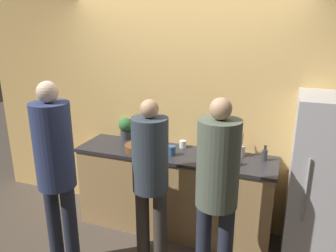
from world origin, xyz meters
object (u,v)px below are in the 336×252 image
at_px(person_right, 217,183).
at_px(potted_plant, 126,128).
at_px(cup_white, 183,144).
at_px(refrigerator, 327,186).
at_px(person_center, 150,172).
at_px(bottle_red, 234,160).
at_px(cup_blue, 171,151).
at_px(utensil_crock, 241,150).
at_px(fruit_bowl, 138,148).
at_px(person_left, 55,165).
at_px(bottle_dark, 265,155).

height_order(person_right, potted_plant, person_right).
distance_m(cup_white, potted_plant, 0.73).
bearing_deg(refrigerator, person_center, -160.42).
relative_size(person_right, potted_plant, 6.66).
relative_size(refrigerator, person_right, 0.97).
distance_m(refrigerator, person_center, 1.62).
relative_size(bottle_red, cup_blue, 1.41).
height_order(bottle_red, potted_plant, potted_plant).
bearing_deg(utensil_crock, fruit_bowl, -166.75).
height_order(person_left, person_center, person_left).
distance_m(bottle_red, potted_plant, 1.38).
height_order(utensil_crock, cup_white, utensil_crock).
relative_size(person_center, cup_blue, 16.09).
xyz_separation_m(fruit_bowl, utensil_crock, (1.06, 0.25, 0.03)).
bearing_deg(potted_plant, bottle_dark, -3.83).
height_order(person_left, potted_plant, person_left).
distance_m(bottle_red, bottle_dark, 0.36).
xyz_separation_m(bottle_red, potted_plant, (-1.33, 0.34, 0.08)).
height_order(person_center, bottle_red, person_center).
relative_size(person_left, fruit_bowl, 6.40).
height_order(utensil_crock, bottle_red, utensil_crock).
bearing_deg(person_left, utensil_crock, 37.54).
distance_m(person_left, bottle_dark, 1.99).
bearing_deg(person_right, person_center, 169.05).
xyz_separation_m(person_left, potted_plant, (0.08, 1.17, 0.00)).
relative_size(person_right, utensil_crock, 6.62).
bearing_deg(bottle_dark, person_right, -110.36).
height_order(refrigerator, cup_blue, refrigerator).
height_order(person_right, fruit_bowl, person_right).
bearing_deg(utensil_crock, person_right, -94.10).
distance_m(utensil_crock, cup_blue, 0.72).
height_order(person_right, bottle_red, person_right).
bearing_deg(person_right, cup_blue, 134.61).
xyz_separation_m(refrigerator, fruit_bowl, (-1.88, -0.05, 0.14)).
height_order(utensil_crock, bottle_dark, utensil_crock).
relative_size(refrigerator, bottle_red, 11.59).
relative_size(refrigerator, cup_blue, 16.39).
bearing_deg(bottle_dark, person_left, -147.64).
relative_size(person_center, utensil_crock, 6.27).
bearing_deg(fruit_bowl, person_center, -53.80).
height_order(person_left, utensil_crock, person_left).
bearing_deg(refrigerator, person_right, -143.07).
distance_m(bottle_red, cup_white, 0.68).
bearing_deg(potted_plant, person_center, -50.56).
xyz_separation_m(person_left, bottle_red, (1.41, 0.83, -0.08)).
bearing_deg(bottle_red, utensil_crock, 84.29).
bearing_deg(person_right, cup_white, 123.07).
relative_size(bottle_dark, cup_blue, 1.58).
relative_size(bottle_red, potted_plant, 0.55).
distance_m(fruit_bowl, utensil_crock, 1.09).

